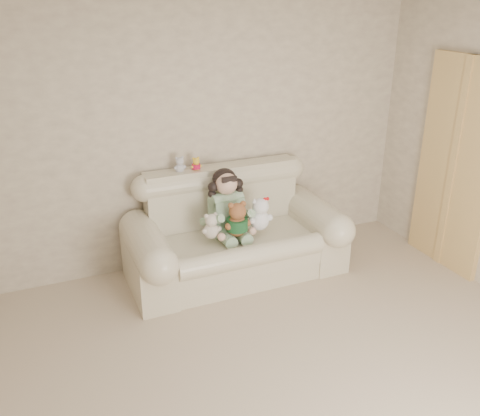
# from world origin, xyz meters

# --- Properties ---
(floor) EXTENTS (5.00, 5.00, 0.00)m
(floor) POSITION_xyz_m (0.00, 0.00, 0.00)
(floor) COLOR tan
(floor) RESTS_ON ground
(wall_back) EXTENTS (4.50, 0.00, 4.50)m
(wall_back) POSITION_xyz_m (0.00, 2.50, 1.30)
(wall_back) COLOR beige
(wall_back) RESTS_ON ground
(sofa) EXTENTS (2.10, 0.95, 1.03)m
(sofa) POSITION_xyz_m (0.15, 2.00, 0.52)
(sofa) COLOR beige
(sofa) RESTS_ON floor
(door_panel) EXTENTS (0.06, 0.90, 2.10)m
(door_panel) POSITION_xyz_m (2.22, 1.40, 1.05)
(door_panel) COLOR tan
(door_panel) RESTS_ON floor
(seated_child) EXTENTS (0.46, 0.53, 0.67)m
(seated_child) POSITION_xyz_m (0.09, 2.08, 0.75)
(seated_child) COLOR #296E2A
(seated_child) RESTS_ON sofa
(brown_teddy) EXTENTS (0.27, 0.21, 0.40)m
(brown_teddy) POSITION_xyz_m (0.10, 1.84, 0.70)
(brown_teddy) COLOR brown
(brown_teddy) RESTS_ON sofa
(white_cat) EXTENTS (0.29, 0.25, 0.39)m
(white_cat) POSITION_xyz_m (0.35, 1.88, 0.70)
(white_cat) COLOR white
(white_cat) RESTS_ON sofa
(cream_teddy) EXTENTS (0.23, 0.20, 0.29)m
(cream_teddy) POSITION_xyz_m (-0.14, 1.89, 0.65)
(cream_teddy) COLOR beige
(cream_teddy) RESTS_ON sofa
(yellow_mini_bear) EXTENTS (0.13, 0.11, 0.17)m
(yellow_mini_bear) POSITION_xyz_m (-0.12, 2.35, 1.09)
(yellow_mini_bear) COLOR yellow
(yellow_mini_bear) RESTS_ON sofa
(grey_mini_plush) EXTENTS (0.12, 0.10, 0.19)m
(grey_mini_plush) POSITION_xyz_m (-0.28, 2.36, 1.11)
(grey_mini_plush) COLOR silver
(grey_mini_plush) RESTS_ON sofa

